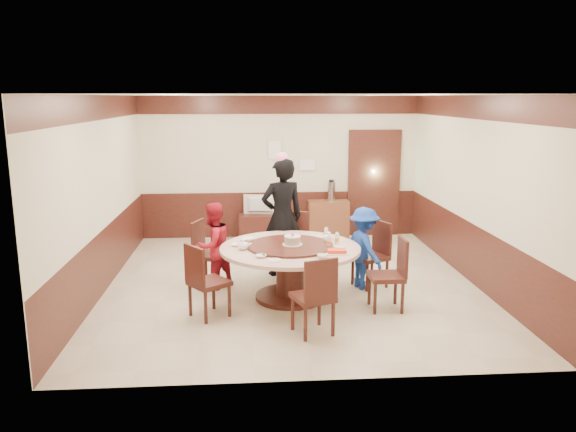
{
  "coord_description": "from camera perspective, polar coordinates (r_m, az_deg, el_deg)",
  "views": [
    {
      "loc": [
        -0.65,
        -8.1,
        2.77
      ],
      "look_at": [
        -0.07,
        -0.25,
        1.1
      ],
      "focal_mm": 35.0,
      "sensor_mm": 36.0,
      "label": 1
    }
  ],
  "objects": [
    {
      "name": "notice_right",
      "position": [
        11.2,
        1.99,
        5.21
      ],
      "size": [
        0.3,
        0.0,
        0.22
      ],
      "primitive_type": "cube",
      "color": "white",
      "rests_on": "room"
    },
    {
      "name": "teapot_right",
      "position": [
        7.99,
        4.11,
        -2.25
      ],
      "size": [
        0.17,
        0.15,
        0.13
      ],
      "primitive_type": "ellipsoid",
      "color": "white",
      "rests_on": "banquet_table"
    },
    {
      "name": "chair_1",
      "position": [
        9.0,
        0.59,
        -3.92
      ],
      "size": [
        0.52,
        0.52,
        0.97
      ],
      "rotation": [
        0.0,
        0.0,
        2.95
      ],
      "color": "#3A1712",
      "rests_on": "ground"
    },
    {
      "name": "teapot_left",
      "position": [
        7.6,
        -4.63,
        -3.01
      ],
      "size": [
        0.17,
        0.15,
        0.13
      ],
      "primitive_type": "ellipsoid",
      "color": "white",
      "rests_on": "banquet_table"
    },
    {
      "name": "person_standing",
      "position": [
        8.78,
        -0.59,
        -0.12
      ],
      "size": [
        0.77,
        0.61,
        1.86
      ],
      "primitive_type": "imported",
      "rotation": [
        0.0,
        0.0,
        3.42
      ],
      "color": "black",
      "rests_on": "ground"
    },
    {
      "name": "bowl_3",
      "position": [
        7.65,
        5.19,
        -3.2
      ],
      "size": [
        0.15,
        0.15,
        0.05
      ],
      "primitive_type": "imported",
      "color": "white",
      "rests_on": "banquet_table"
    },
    {
      "name": "bottle_2",
      "position": [
        8.14,
        3.9,
        -1.85
      ],
      "size": [
        0.06,
        0.06,
        0.16
      ],
      "primitive_type": "cylinder",
      "color": "white",
      "rests_on": "banquet_table"
    },
    {
      "name": "chair_5",
      "position": [
        7.61,
        10.08,
        -7.12
      ],
      "size": [
        0.45,
        0.44,
        0.97
      ],
      "rotation": [
        0.0,
        0.0,
        7.85
      ],
      "color": "#3A1712",
      "rests_on": "ground"
    },
    {
      "name": "bottle_0",
      "position": [
        7.7,
        4.16,
        -2.64
      ],
      "size": [
        0.06,
        0.06,
        0.16
      ],
      "primitive_type": "cylinder",
      "color": "white",
      "rests_on": "banquet_table"
    },
    {
      "name": "shrimp_platter",
      "position": [
        7.41,
        4.97,
        -3.66
      ],
      "size": [
        0.3,
        0.2,
        0.06
      ],
      "color": "white",
      "rests_on": "banquet_table"
    },
    {
      "name": "saucer_near",
      "position": [
        7.1,
        -1.4,
        -4.51
      ],
      "size": [
        0.18,
        0.18,
        0.01
      ],
      "primitive_type": "cylinder",
      "color": "white",
      "rests_on": "banquet_table"
    },
    {
      "name": "saucer_far",
      "position": [
        8.27,
        3.06,
        -2.14
      ],
      "size": [
        0.18,
        0.18,
        0.01
      ],
      "primitive_type": "cylinder",
      "color": "white",
      "rests_on": "banquet_table"
    },
    {
      "name": "bottle_1",
      "position": [
        7.86,
        4.99,
        -2.35
      ],
      "size": [
        0.06,
        0.06,
        0.16
      ],
      "primitive_type": "cylinder",
      "color": "white",
      "rests_on": "banquet_table"
    },
    {
      "name": "bowl_4",
      "position": [
        7.8,
        -5.26,
        -2.94
      ],
      "size": [
        0.14,
        0.14,
        0.04
      ],
      "primitive_type": "imported",
      "color": "white",
      "rests_on": "banquet_table"
    },
    {
      "name": "side_cabinet",
      "position": [
        11.26,
        4.1,
        -0.33
      ],
      "size": [
        0.8,
        0.4,
        0.75
      ],
      "primitive_type": "cube",
      "color": "brown",
      "rests_on": "ground"
    },
    {
      "name": "bowl_1",
      "position": [
        7.24,
        3.49,
        -4.08
      ],
      "size": [
        0.14,
        0.14,
        0.04
      ],
      "primitive_type": "imported",
      "color": "white",
      "rests_on": "banquet_table"
    },
    {
      "name": "person_blue",
      "position": [
        8.29,
        7.73,
        -3.26
      ],
      "size": [
        0.7,
        0.89,
        1.21
      ],
      "primitive_type": "imported",
      "rotation": [
        0.0,
        0.0,
        1.94
      ],
      "color": "#173994",
      "rests_on": "ground"
    },
    {
      "name": "bowl_2",
      "position": [
        7.24,
        -2.74,
        -4.1
      ],
      "size": [
        0.14,
        0.14,
        0.03
      ],
      "primitive_type": "imported",
      "color": "white",
      "rests_on": "banquet_table"
    },
    {
      "name": "tv_stand",
      "position": [
        11.15,
        -2.83,
        -1.1
      ],
      "size": [
        0.85,
        0.45,
        0.5
      ],
      "primitive_type": "cube",
      "color": "#3A1712",
      "rests_on": "ground"
    },
    {
      "name": "chair_4",
      "position": [
        6.75,
        2.61,
        -9.46
      ],
      "size": [
        0.56,
        0.57,
        0.97
      ],
      "rotation": [
        0.0,
        0.0,
        6.63
      ],
      "color": "#3A1712",
      "rests_on": "ground"
    },
    {
      "name": "birthday_cake",
      "position": [
        7.71,
        0.46,
        -2.48
      ],
      "size": [
        0.28,
        0.28,
        0.19
      ],
      "color": "white",
      "rests_on": "banquet_table"
    },
    {
      "name": "chair_3",
      "position": [
        7.31,
        -8.13,
        -7.85
      ],
      "size": [
        0.62,
        0.62,
        0.97
      ],
      "rotation": [
        0.0,
        0.0,
        5.36
      ],
      "color": "#3A1712",
      "rests_on": "ground"
    },
    {
      "name": "bowl_0",
      "position": [
        8.09,
        -4.03,
        -2.36
      ],
      "size": [
        0.17,
        0.17,
        0.04
      ],
      "primitive_type": "imported",
      "color": "white",
      "rests_on": "banquet_table"
    },
    {
      "name": "room",
      "position": [
        8.32,
        0.43,
        0.25
      ],
      "size": [
        6.0,
        6.04,
        2.84
      ],
      "color": "beige",
      "rests_on": "ground"
    },
    {
      "name": "banquet_table",
      "position": [
        7.8,
        0.22,
        -4.69
      ],
      "size": [
        1.94,
        1.94,
        0.78
      ],
      "color": "#3A1712",
      "rests_on": "ground"
    },
    {
      "name": "chair_2",
      "position": [
        8.54,
        -7.89,
        -4.91
      ],
      "size": [
        0.57,
        0.57,
        0.97
      ],
      "rotation": [
        0.0,
        0.0,
        4.36
      ],
      "color": "#3A1712",
      "rests_on": "ground"
    },
    {
      "name": "person_red",
      "position": [
        8.28,
        -7.61,
        -3.03
      ],
      "size": [
        0.78,
        0.79,
        1.28
      ],
      "primitive_type": "imported",
      "rotation": [
        0.0,
        0.0,
        3.94
      ],
      "color": "maroon",
      "rests_on": "ground"
    },
    {
      "name": "chair_0",
      "position": [
        8.48,
        8.44,
        -5.06
      ],
      "size": [
        0.59,
        0.58,
        0.97
      ],
      "rotation": [
        0.0,
        0.0,
        2.01
      ],
      "color": "#3A1712",
      "rests_on": "ground"
    },
    {
      "name": "television",
      "position": [
        11.05,
        -2.85,
        1.14
      ],
      "size": [
        0.68,
        0.2,
        0.39
      ],
      "primitive_type": "imported",
      "rotation": [
        0.0,
        0.0,
        2.98
      ],
      "color": "#939496",
      "rests_on": "tv_stand"
    },
    {
      "name": "thermos",
      "position": [
        11.16,
        4.42,
        2.51
      ],
      "size": [
        0.15,
        0.15,
        0.38
      ],
      "primitive_type": "cylinder",
      "color": "silver",
      "rests_on": "side_cabinet"
    },
    {
      "name": "notice_left",
      "position": [
        11.12,
        -1.35,
        6.71
      ],
      "size": [
        0.25,
        0.0,
        0.35
      ],
      "primitive_type": "cube",
      "color": "white",
      "rests_on": "room"
    }
  ]
}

